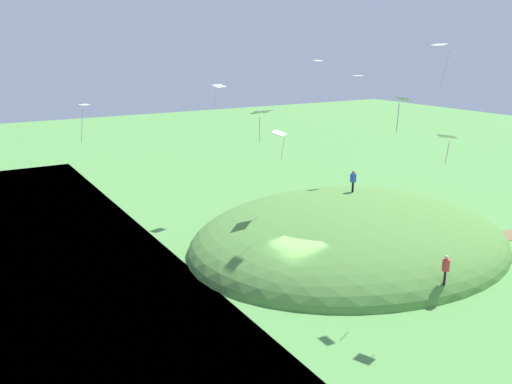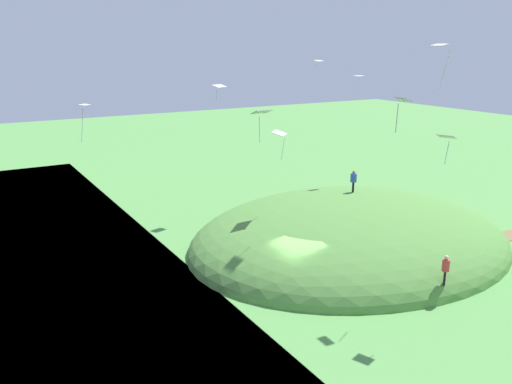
% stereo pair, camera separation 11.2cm
% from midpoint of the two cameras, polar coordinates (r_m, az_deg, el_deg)
% --- Properties ---
extents(ground_plane, '(160.00, 160.00, 0.00)m').
position_cam_midpoint_polar(ground_plane, '(31.62, 4.25, -9.56)').
color(ground_plane, '#559447').
extents(grass_hill, '(23.09, 19.32, 6.41)m').
position_cam_midpoint_polar(grass_hill, '(37.77, 9.88, -5.48)').
color(grass_hill, '#52893C').
rests_on(grass_hill, ground_plane).
extents(person_on_hilltop, '(0.63, 0.63, 1.59)m').
position_cam_midpoint_polar(person_on_hilltop, '(38.73, 10.28, 1.41)').
color(person_on_hilltop, black).
rests_on(person_on_hilltop, grass_hill).
extents(person_watching_kites, '(0.55, 0.55, 1.71)m').
position_cam_midpoint_polar(person_watching_kites, '(30.26, 19.55, -7.49)').
color(person_watching_kites, black).
rests_on(person_watching_kites, grass_hill).
extents(kite_0, '(0.80, 0.95, 1.34)m').
position_cam_midpoint_polar(kite_0, '(26.16, 19.65, 5.46)').
color(kite_0, silver).
extents(kite_1, '(1.03, 0.70, 1.78)m').
position_cam_midpoint_polar(kite_1, '(28.67, 0.52, 8.44)').
color(kite_1, white).
extents(kite_2, '(0.83, 0.79, 2.15)m').
position_cam_midpoint_polar(kite_2, '(32.81, -18.05, 8.38)').
color(kite_2, white).
extents(kite_3, '(1.19, 0.99, 1.61)m').
position_cam_midpoint_polar(kite_3, '(41.85, -4.08, 11.16)').
color(kite_3, silver).
extents(kite_5, '(0.70, 0.80, 2.22)m').
position_cam_midpoint_polar(kite_5, '(28.92, 19.00, 14.27)').
color(kite_5, white).
extents(kite_6, '(1.40, 1.38, 1.93)m').
position_cam_midpoint_polar(kite_6, '(34.59, 2.42, 6.22)').
color(kite_6, white).
extents(kite_7, '(0.81, 0.59, 1.64)m').
position_cam_midpoint_polar(kite_7, '(42.63, 10.74, 11.96)').
color(kite_7, white).
extents(kite_10, '(0.83, 0.62, 1.53)m').
position_cam_midpoint_polar(kite_10, '(47.52, 6.55, 13.67)').
color(kite_10, white).
extents(kite_11, '(0.47, 0.65, 1.40)m').
position_cam_midpoint_polar(kite_11, '(21.43, 15.31, 9.25)').
color(kite_11, white).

